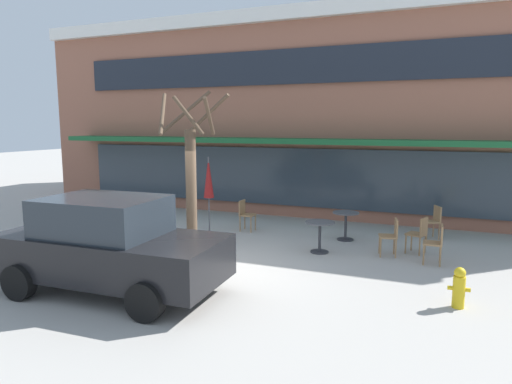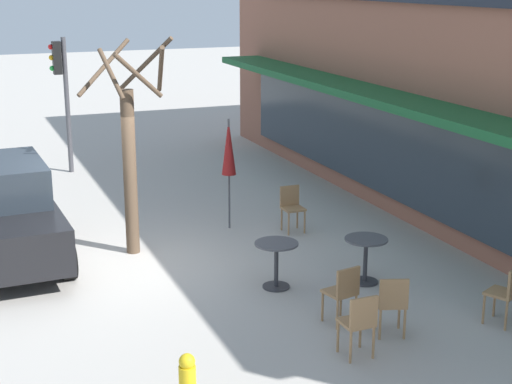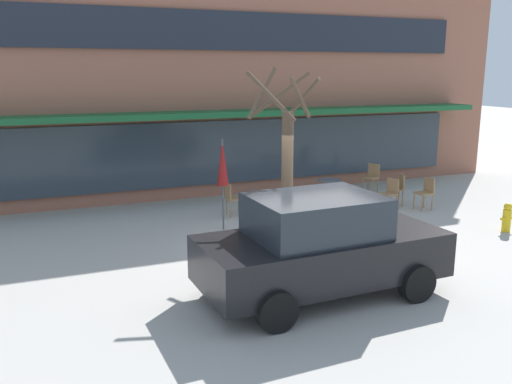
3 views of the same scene
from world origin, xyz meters
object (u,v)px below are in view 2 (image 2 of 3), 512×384
cafe_chair_2 (359,321)px  cafe_chair_0 (392,301)px  cafe_chair_4 (507,291)px  cafe_chair_1 (292,205)px  fire_hydrant (187,382)px  street_tree (131,153)px  cafe_table_streetside (276,257)px  patio_umbrella_green_folded (229,148)px  traffic_light_pole (62,82)px  cafe_table_near_wall (366,253)px  cafe_chair_3 (343,290)px

cafe_chair_2 → cafe_chair_0: bearing=118.4°
cafe_chair_4 → cafe_chair_0: bearing=-99.3°
cafe_chair_1 → fire_hydrant: size_ratio=1.26×
cafe_chair_2 → street_tree: street_tree is taller
fire_hydrant → cafe_table_streetside: bearing=141.6°
patio_umbrella_green_folded → traffic_light_pole: 6.32m
patio_umbrella_green_folded → cafe_chair_4: 6.18m
patio_umbrella_green_folded → cafe_chair_1: (0.61, 1.08, -1.10)m
cafe_chair_0 → fire_hydrant: (0.79, -3.17, -0.17)m
cafe_table_streetside → street_tree: 3.32m
cafe_chair_2 → fire_hydrant: bearing=-80.7°
cafe_table_near_wall → patio_umbrella_green_folded: 3.85m
cafe_chair_1 → street_tree: 3.41m
cafe_chair_2 → cafe_chair_3: same height
cafe_chair_3 → fire_hydrant: cafe_chair_3 is taller
fire_hydrant → cafe_chair_1: bearing=145.7°
traffic_light_pole → patio_umbrella_green_folded: bearing=21.4°
cafe_chair_0 → cafe_chair_2: 0.82m
cafe_table_near_wall → cafe_chair_3: size_ratio=0.85×
cafe_chair_0 → fire_hydrant: 3.28m
patio_umbrella_green_folded → cafe_chair_3: 4.94m
traffic_light_pole → cafe_chair_3: bearing=12.1°
cafe_table_near_wall → cafe_chair_1: size_ratio=0.85×
cafe_table_near_wall → fire_hydrant: size_ratio=1.08×
fire_hydrant → street_tree: bearing=173.1°
street_tree → cafe_chair_2: bearing=19.2°
cafe_chair_1 → street_tree: bearing=-88.8°
cafe_chair_1 → cafe_chair_3: (4.20, -1.08, 0.00)m
cafe_chair_2 → traffic_light_pole: (-11.65, -2.00, 1.77)m
cafe_chair_2 → fire_hydrant: (0.40, -2.45, -0.17)m
cafe_chair_4 → traffic_light_pole: size_ratio=0.26×
cafe_chair_0 → traffic_light_pole: bearing=-166.4°
cafe_table_streetside → traffic_light_pole: traffic_light_pole is taller
patio_umbrella_green_folded → cafe_chair_0: size_ratio=2.47×
patio_umbrella_green_folded → cafe_table_streetside: bearing=-6.2°
cafe_table_streetside → cafe_chair_3: (1.63, 0.34, 0.01)m
cafe_table_near_wall → traffic_light_pole: traffic_light_pole is taller
cafe_chair_0 → cafe_chair_1: bearing=172.4°
fire_hydrant → cafe_table_near_wall: bearing=125.0°
cafe_chair_4 → fire_hydrant: bearing=-84.0°
cafe_chair_0 → cafe_chair_3: same height
patio_umbrella_green_folded → cafe_chair_2: (5.80, -0.29, -1.10)m
cafe_table_near_wall → cafe_chair_2: 2.66m
cafe_table_near_wall → cafe_chair_4: bearing=26.3°
cafe_chair_2 → cafe_chair_1: bearing=165.2°
cafe_chair_4 → traffic_light_pole: 12.49m
cafe_chair_0 → cafe_chair_4: bearing=80.7°
patio_umbrella_green_folded → street_tree: bearing=-72.0°
patio_umbrella_green_folded → traffic_light_pole: traffic_light_pole is taller
patio_umbrella_green_folded → cafe_chair_3: patio_umbrella_green_folded is taller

